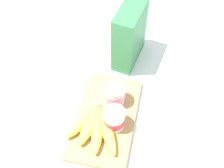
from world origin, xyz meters
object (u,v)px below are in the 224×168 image
object	(u,v)px
cutting_board	(106,118)
banana_bunch	(95,127)
yogurt_cup_front	(115,95)
cereal_box	(129,35)
yogurt_cup_back	(114,119)

from	to	relation	value
cutting_board	banana_bunch	xyz separation A→B (m)	(0.05, -0.02, 0.03)
yogurt_cup_front	banana_bunch	distance (m)	0.13
cereal_box	banana_bunch	world-z (taller)	cereal_box
yogurt_cup_back	cereal_box	bearing A→B (deg)	-178.12
cutting_board	yogurt_cup_front	distance (m)	0.09
cutting_board	yogurt_cup_back	xyz separation A→B (m)	(0.02, 0.04, 0.05)
yogurt_cup_back	banana_bunch	size ratio (longest dim) A/B	0.42
cutting_board	cereal_box	distance (m)	0.32
banana_bunch	yogurt_cup_back	bearing A→B (deg)	116.41
cutting_board	cereal_box	bearing A→B (deg)	175.31
yogurt_cup_back	banana_bunch	xyz separation A→B (m)	(0.03, -0.06, -0.02)
cutting_board	yogurt_cup_front	size ratio (longest dim) A/B	4.11
banana_bunch	cutting_board	bearing A→B (deg)	156.61
cutting_board	cereal_box	xyz separation A→B (m)	(-0.30, 0.02, 0.11)
yogurt_cup_front	yogurt_cup_back	size ratio (longest dim) A/B	1.03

